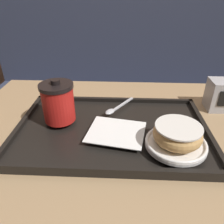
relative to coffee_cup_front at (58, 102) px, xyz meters
The scene contains 9 objects.
booth_bench 1.01m from the coffee_cup_front, 80.65° to the left, with size 1.70×0.44×1.00m.
cafe_table 0.30m from the coffee_cup_front, ahead, with size 0.96×0.67×0.72m.
serving_tray 0.16m from the coffee_cup_front, ahead, with size 0.51×0.33×0.02m.
napkin_paper 0.17m from the coffee_cup_front, 18.29° to the right, with size 0.16×0.14×0.00m.
coffee_cup_front is the anchor object (origin of this frame).
plate_with_chocolate_donut 0.32m from the coffee_cup_front, 18.61° to the right, with size 0.14×0.14×0.01m.
donut_chocolate_glazed 0.31m from the coffee_cup_front, 18.61° to the right, with size 0.11×0.11×0.04m.
spoon 0.17m from the coffee_cup_front, 20.82° to the left, with size 0.09×0.12×0.01m.
napkin_dispenser 0.51m from the coffee_cup_front, 14.80° to the left, with size 0.09×0.07×0.10m.
Camera 1 is at (-0.01, -0.51, 1.07)m, focal length 35.00 mm.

